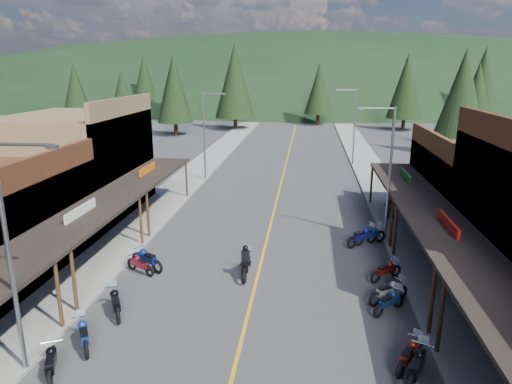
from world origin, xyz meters
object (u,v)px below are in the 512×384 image
(bike_east_11, at_px, (370,234))
(bike_west_6, at_px, (84,333))
(pine_2, at_px, (235,81))
(shop_east_3, at_px, (485,189))
(bike_east_8, at_px, (389,291))
(bike_east_5, at_px, (417,365))
(pine_9, at_px, (476,97))
(shop_west_3, at_px, (78,164))
(bike_east_6, at_px, (410,353))
(pine_8, at_px, (123,100))
(bike_west_8, at_px, (140,263))
(bike_east_10, at_px, (362,235))
(bike_west_5, at_px, (51,361))
(pine_4, at_px, (406,86))
(pine_7, at_px, (144,82))
(rider_on_bike, at_px, (246,263))
(streetlight_2, at_px, (388,168))
(bike_west_7, at_px, (115,301))
(bike_east_7, at_px, (389,301))
(pine_10, at_px, (174,90))
(bike_east_9, at_px, (386,270))
(streetlight_3, at_px, (353,124))
(bike_west_9, at_px, (147,258))
(pedestrian_east_b, at_px, (390,205))
(streetlight_1, at_px, (206,132))
(pine_3, at_px, (319,89))
(pine_5, at_px, (483,80))
(pine_11, at_px, (462,94))
(pine_0, at_px, (75,88))
(pine_1, at_px, (173,83))

(bike_east_11, bearing_deg, bike_west_6, -75.84)
(pine_2, xyz_separation_m, bike_east_11, (16.10, -50.66, -7.37))
(shop_east_3, height_order, bike_east_8, shop_east_3)
(bike_east_5, bearing_deg, bike_west_6, -157.00)
(pine_2, height_order, pine_9, pine_2)
(pine_2, bearing_deg, shop_west_3, -94.63)
(shop_east_3, relative_size, bike_east_6, 5.42)
(pine_8, bearing_deg, bike_west_8, -67.13)
(bike_east_5, xyz_separation_m, bike_east_10, (-0.45, 12.07, -0.02))
(bike_west_5, relative_size, bike_east_11, 0.94)
(shop_west_3, distance_m, pine_9, 50.71)
(pine_4, relative_size, pine_9, 1.16)
(bike_west_5, bearing_deg, pine_7, 82.43)
(pine_9, height_order, bike_west_5, pine_9)
(rider_on_bike, bearing_deg, shop_west_3, 143.61)
(bike_west_6, bearing_deg, pine_7, 75.96)
(streetlight_2, xyz_separation_m, pine_7, (-38.95, 68.00, 2.78))
(bike_east_8, bearing_deg, bike_west_7, -111.66)
(bike_east_7, bearing_deg, pine_9, 114.57)
(shop_east_3, distance_m, pine_10, 50.24)
(bike_east_9, bearing_deg, streetlight_3, 141.51)
(bike_east_8, bearing_deg, bike_east_9, 140.68)
(pine_4, xyz_separation_m, bike_west_7, (-23.54, -62.06, -6.62))
(streetlight_3, height_order, pine_10, pine_10)
(shop_east_3, relative_size, streetlight_3, 1.36)
(bike_west_7, bearing_deg, rider_on_bike, 11.46)
(bike_west_9, bearing_deg, bike_west_6, -148.82)
(pine_8, relative_size, pedestrian_east_b, 5.76)
(pine_9, bearing_deg, streetlight_1, -143.38)
(streetlight_3, bearing_deg, pine_3, 94.69)
(pine_7, bearing_deg, pine_4, -17.74)
(bike_west_7, xyz_separation_m, bike_east_11, (11.63, 9.40, 0.00))
(pine_5, relative_size, bike_east_9, 7.16)
(streetlight_2, height_order, bike_west_7, streetlight_2)
(streetlight_1, relative_size, pine_11, 0.65)
(shop_west_3, xyz_separation_m, pine_10, (-4.22, 38.70, 3.27))
(pine_5, bearing_deg, bike_east_11, -113.34)
(bike_east_6, bearing_deg, bike_west_8, -174.36)
(bike_east_9, bearing_deg, pine_9, 120.23)
(bike_east_10, bearing_deg, bike_east_7, -36.50)
(bike_west_8, bearing_deg, pine_10, 44.20)
(pine_0, bearing_deg, streetlight_3, -34.28)
(pine_7, bearing_deg, bike_east_6, -64.67)
(bike_west_8, distance_m, bike_east_5, 13.93)
(pine_2, distance_m, bike_west_7, 60.67)
(bike_west_6, bearing_deg, streetlight_3, 37.65)
(pine_2, bearing_deg, bike_east_8, -74.46)
(bike_east_11, bearing_deg, streetlight_2, 96.92)
(pine_1, bearing_deg, bike_west_9, -74.91)
(pine_5, height_order, bike_west_9, pine_5)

